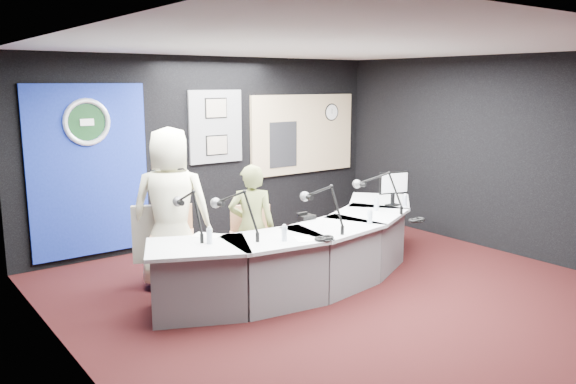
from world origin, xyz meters
TOP-DOWN VIEW (x-y plane):
  - ground at (0.00, 0.00)m, footprint 6.00×6.00m
  - ceiling at (0.00, 0.00)m, footprint 6.00×6.00m
  - wall_back at (0.00, 3.00)m, footprint 6.00×0.02m
  - wall_left at (-3.00, 0.00)m, footprint 0.02×6.00m
  - wall_right at (3.00, 0.00)m, footprint 0.02×6.00m
  - broadcast_desk at (-0.05, 0.55)m, footprint 4.50×1.90m
  - backdrop_panel at (-1.90, 2.97)m, footprint 1.60×0.05m
  - agency_seal at (-1.90, 2.93)m, footprint 0.63×0.07m
  - seal_center at (-1.90, 2.94)m, footprint 0.48×0.01m
  - pinboard at (0.05, 2.97)m, footprint 0.90×0.04m
  - framed_photo_upper at (0.05, 2.94)m, footprint 0.34×0.02m
  - framed_photo_lower at (0.05, 2.94)m, footprint 0.34×0.02m
  - booth_window_frame at (1.75, 2.97)m, footprint 2.12×0.06m
  - booth_glow at (1.75, 2.96)m, footprint 2.00×0.02m
  - equipment_rack at (1.30, 2.94)m, footprint 0.55×0.02m
  - wall_clock at (2.35, 2.94)m, footprint 0.28×0.01m
  - armchair_left at (-1.47, 1.40)m, footprint 0.70×0.70m
  - armchair_right at (-0.73, 0.80)m, footprint 0.70×0.70m
  - draped_jacket at (-1.61, 1.62)m, footprint 0.49×0.32m
  - person_man at (-1.47, 1.40)m, footprint 1.12×1.04m
  - person_woman at (-0.73, 0.80)m, footprint 0.65×0.59m
  - computer_monitor at (1.44, 0.61)m, footprint 0.43×0.14m
  - desk_phone at (0.01, 0.70)m, footprint 0.20×0.16m
  - headphones_near at (1.01, -0.20)m, footprint 0.19×0.19m
  - headphones_far at (-0.44, -0.16)m, footprint 0.20×0.20m
  - paper_stack at (-1.36, 0.75)m, footprint 0.35×0.38m
  - notepad at (-0.59, -0.01)m, footprint 0.28×0.32m
  - boom_mic_a at (-1.53, 0.83)m, footprint 0.16×0.74m
  - boom_mic_b at (-1.13, 0.50)m, footprint 0.28×0.72m
  - boom_mic_c at (-0.15, 0.19)m, footprint 0.16×0.74m
  - boom_mic_d at (1.03, 0.47)m, footprint 0.37×0.69m
  - water_bottles at (0.02, 0.30)m, footprint 3.09×0.53m

SIDE VIEW (x-z plane):
  - ground at x=0.00m, z-range 0.00..0.00m
  - broadcast_desk at x=-0.05m, z-range 0.00..0.75m
  - armchair_right at x=-0.73m, z-range 0.00..0.92m
  - armchair_left at x=-1.47m, z-range 0.00..0.92m
  - draped_jacket at x=-1.61m, z-range 0.27..0.97m
  - person_woman at x=-0.73m, z-range 0.00..1.49m
  - paper_stack at x=-1.36m, z-range 0.75..0.75m
  - notepad at x=-0.59m, z-range 0.75..0.75m
  - headphones_near at x=1.01m, z-range 0.75..0.78m
  - headphones_far at x=-0.44m, z-range 0.75..0.78m
  - desk_phone at x=0.01m, z-range 0.75..0.80m
  - water_bottles at x=0.02m, z-range 0.75..0.93m
  - person_man at x=-1.47m, z-range 0.00..1.92m
  - boom_mic_a at x=-1.53m, z-range 0.75..1.35m
  - boom_mic_b at x=-1.13m, z-range 0.75..1.35m
  - boom_mic_c at x=-0.15m, z-range 0.75..1.35m
  - boom_mic_d at x=1.03m, z-range 0.75..1.35m
  - computer_monitor at x=1.44m, z-range 0.92..1.22m
  - backdrop_panel at x=-1.90m, z-range 0.10..2.40m
  - wall_back at x=0.00m, z-range 0.00..2.80m
  - wall_left at x=-3.00m, z-range 0.00..2.80m
  - wall_right at x=3.00m, z-range 0.00..2.80m
  - equipment_rack at x=1.30m, z-range 1.03..1.78m
  - framed_photo_lower at x=0.05m, z-range 1.33..1.60m
  - booth_window_frame at x=1.75m, z-range 0.89..2.21m
  - booth_glow at x=1.75m, z-range 0.95..2.15m
  - pinboard at x=0.05m, z-range 1.20..2.30m
  - agency_seal at x=-1.90m, z-range 1.58..2.21m
  - seal_center at x=-1.90m, z-range 1.66..2.14m
  - wall_clock at x=2.35m, z-range 1.76..2.04m
  - framed_photo_upper at x=0.05m, z-range 1.89..2.17m
  - ceiling at x=0.00m, z-range 2.79..2.81m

